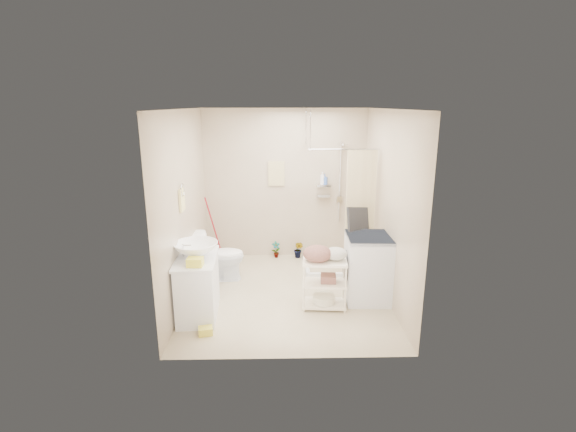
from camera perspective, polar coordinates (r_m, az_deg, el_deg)
name	(u,v)px	position (r m, az deg, el deg)	size (l,w,h in m)	color
floor	(287,293)	(6.16, -0.15, -10.54)	(3.20, 3.20, 0.00)	beige
ceiling	(287,109)	(5.55, -0.17, 14.43)	(2.80, 3.20, 0.04)	silver
wall_back	(285,185)	(7.28, -0.40, 4.30)	(2.80, 0.04, 2.60)	#BDAB92
wall_front	(290,245)	(4.18, 0.27, -3.95)	(2.80, 0.04, 2.60)	#BDAB92
wall_left	(184,207)	(5.86, -13.98, 1.18)	(0.04, 3.20, 2.60)	#BDAB92
wall_right	(388,206)	(5.91, 13.54, 1.33)	(0.04, 3.20, 2.60)	#BDAB92
vanity	(198,286)	(5.56, -12.23, -9.35)	(0.50, 0.90, 0.79)	white
sink	(196,250)	(5.39, -12.48, -4.52)	(0.56, 0.56, 0.19)	white
counter_basket	(195,262)	(5.11, -12.59, -6.16)	(0.19, 0.15, 0.10)	yellow
floor_basket	(205,329)	(5.24, -11.22, -14.98)	(0.24, 0.18, 0.13)	#F2E748
toilet	(219,256)	(6.57, -9.39, -5.41)	(0.43, 0.76, 0.77)	white
mop	(212,228)	(7.40, -10.32, -1.63)	(0.11, 0.11, 1.13)	#A00D1B
potted_plant_a	(276,250)	(7.46, -1.64, -4.62)	(0.16, 0.11, 0.30)	brown
potted_plant_b	(299,250)	(7.45, 1.45, -4.61)	(0.17, 0.14, 0.31)	#9A5733
hanging_towel	(276,174)	(7.23, -1.60, 5.82)	(0.28, 0.03, 0.42)	beige
towel_ring	(182,198)	(5.63, -14.32, 2.37)	(0.04, 0.22, 0.34)	#F9E88F
tp_holder	(191,246)	(6.06, -13.16, -4.03)	(0.08, 0.12, 0.14)	white
shower	(338,206)	(6.86, 6.79, 1.39)	(1.10, 1.10, 2.10)	white
shampoo_bottle_a	(322,178)	(7.20, 4.72, 5.17)	(0.08, 0.08, 0.22)	white
shampoo_bottle_b	(325,179)	(7.22, 5.04, 5.04)	(0.08, 0.08, 0.18)	#3A5EB6
washing_machine	(369,268)	(5.94, 11.03, -6.96)	(0.63, 0.65, 0.93)	silver
laundry_rack	(324,280)	(5.64, 5.01, -8.65)	(0.58, 0.34, 0.80)	white
ironing_board	(360,251)	(6.03, 9.79, -4.68)	(0.37, 0.11, 1.29)	black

